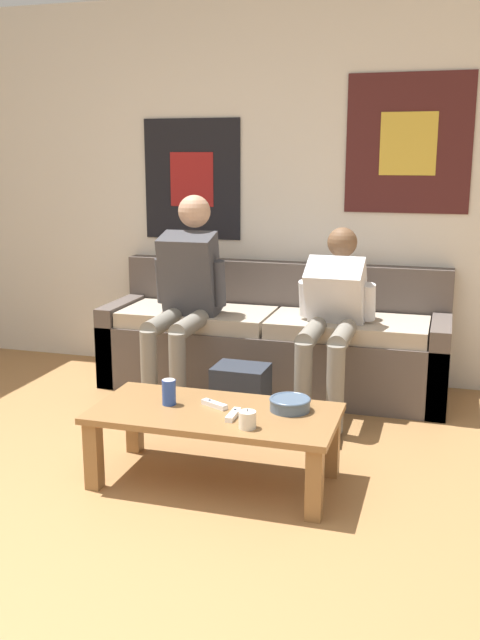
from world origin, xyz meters
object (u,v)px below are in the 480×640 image
Objects in this scene: drink_can_blue at (169,392)px; game_controller_near_left at (214,404)px; game_controller_near_right at (233,415)px; couch at (274,345)px; backpack at (240,399)px; pillar_candle at (247,420)px; person_seated_adult at (185,290)px; coffee_table at (215,423)px; ceramic_bowl at (290,403)px; person_seated_teen at (332,313)px.

drink_can_blue is 0.86× the size of game_controller_near_left.
drink_can_blue reaches higher than game_controller_near_right.
couch reaches higher than drink_can_blue.
backpack is 4.16× the size of pillar_candle.
game_controller_near_right is (0.68, -1.17, -0.33)m from person_seated_adult.
couch reaches higher than coffee_table.
couch is 11.55× the size of ceramic_bowl.
game_controller_near_left is (-0.02, 0.05, 0.07)m from coffee_table.
drink_can_blue reaches higher than game_controller_near_left.
pillar_candle is 0.62× the size of game_controller_near_left.
person_seated_teen is at bearing 61.63° from drink_can_blue.
person_seated_teen is (0.36, 1.12, 0.31)m from coffee_table.
couch is at bearing 142.43° from person_seated_teen.
couch is at bearing 35.44° from person_seated_adult.
game_controller_near_left is 0.17m from game_controller_near_right.
drink_can_blue is (-0.16, -1.44, 0.13)m from couch.
pillar_candle reaches higher than backpack.
pillar_candle is 0.31m from game_controller_near_left.
drink_can_blue is at bearing -171.45° from ceramic_bowl.
couch is 15.59× the size of game_controller_near_left.
person_seated_adult is at bearing 121.23° from pillar_candle.
pillar_candle is at bearing -43.61° from game_controller_near_left.
person_seated_adult is at bearing 131.89° from ceramic_bowl.
game_controller_near_right is at bearing -102.06° from person_seated_teen.
pillar_candle reaches higher than ceramic_bowl.
person_seated_adult is 1.17× the size of person_seated_teen.
drink_can_blue is (0.33, -1.09, -0.28)m from person_seated_adult.
game_controller_near_left is at bearing -109.42° from person_seated_teen.
person_seated_teen reaches higher than game_controller_near_right.
pillar_candle is at bearing -71.49° from backpack.
couch is 15.58× the size of game_controller_near_right.
coffee_table is (0.08, -1.46, 0.01)m from couch.
game_controller_near_left is (0.06, -0.63, 0.19)m from backpack.
backpack is 0.91m from pillar_candle.
person_seated_teen is 7.53× the size of game_controller_near_right.
backpack is at bearing 125.69° from ceramic_bowl.
coffee_table is 0.26m from drink_can_blue.
pillar_candle is (-0.15, -1.29, -0.21)m from person_seated_teen.
backpack is at bearing 95.27° from game_controller_near_left.
game_controller_near_left is at bearing 7.90° from drink_can_blue.
backpack is 0.66m from game_controller_near_left.
couch is 0.64m from person_seated_teen.
person_seated_adult reaches higher than pillar_candle.
coffee_table is 0.90× the size of person_seated_adult.
backpack is 0.72m from drink_can_blue.
person_seated_adult is at bearing -179.32° from person_seated_teen.
couch is 1.46m from coffee_table.
game_controller_near_right is (-0.10, 0.11, -0.03)m from pillar_candle.
game_controller_near_right is at bearing -12.61° from drink_can_blue.
person_seated_teen reaches higher than drink_can_blue.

